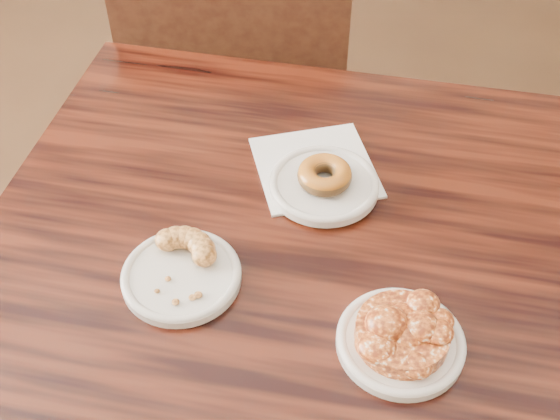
# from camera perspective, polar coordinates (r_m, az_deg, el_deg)

# --- Properties ---
(cafe_table) EXTENTS (0.96, 0.96, 0.75)m
(cafe_table) POSITION_cam_1_polar(r_m,az_deg,el_deg) (1.24, 1.23, -15.45)
(cafe_table) COLOR black
(cafe_table) RESTS_ON floor
(chair_far) EXTENTS (0.54, 0.54, 0.90)m
(chair_far) POSITION_cam_1_polar(r_m,az_deg,el_deg) (1.72, -2.99, 9.91)
(chair_far) COLOR black
(chair_far) RESTS_ON floor
(napkin) EXTENTS (0.22, 0.22, 0.00)m
(napkin) POSITION_cam_1_polar(r_m,az_deg,el_deg) (1.06, 2.87, 3.50)
(napkin) COLOR white
(napkin) RESTS_ON cafe_table
(plate_donut) EXTENTS (0.16, 0.16, 0.01)m
(plate_donut) POSITION_cam_1_polar(r_m,az_deg,el_deg) (1.02, 3.60, 2.03)
(plate_donut) COLOR silver
(plate_donut) RESTS_ON napkin
(plate_cruller) EXTENTS (0.15, 0.15, 0.01)m
(plate_cruller) POSITION_cam_1_polar(r_m,az_deg,el_deg) (0.92, -8.01, -5.36)
(plate_cruller) COLOR silver
(plate_cruller) RESTS_ON cafe_table
(plate_fritter) EXTENTS (0.15, 0.15, 0.01)m
(plate_fritter) POSITION_cam_1_polar(r_m,az_deg,el_deg) (0.86, 9.75, -10.54)
(plate_fritter) COLOR white
(plate_fritter) RESTS_ON cafe_table
(glazed_donut) EXTENTS (0.08, 0.08, 0.03)m
(glazed_donut) POSITION_cam_1_polar(r_m,az_deg,el_deg) (1.00, 3.65, 2.85)
(glazed_donut) COLOR #9C4F16
(glazed_donut) RESTS_ON plate_donut
(apple_fritter) EXTENTS (0.16, 0.16, 0.04)m
(apple_fritter) POSITION_cam_1_polar(r_m,az_deg,el_deg) (0.84, 9.95, -9.63)
(apple_fritter) COLOR #4A1707
(apple_fritter) RESTS_ON plate_fritter
(cruller_fragment) EXTENTS (0.11, 0.11, 0.03)m
(cruller_fragment) POSITION_cam_1_polar(r_m,az_deg,el_deg) (0.90, -8.14, -4.54)
(cruller_fragment) COLOR #603613
(cruller_fragment) RESTS_ON plate_cruller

